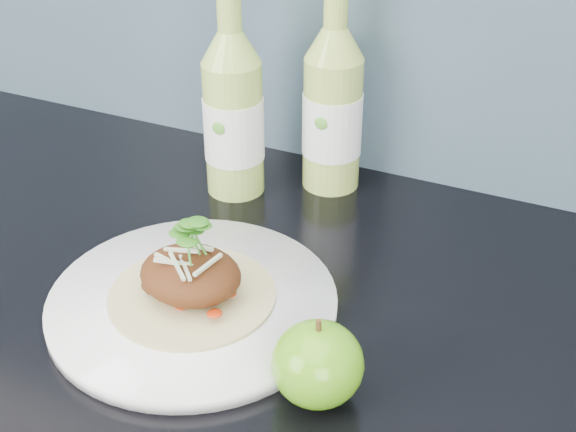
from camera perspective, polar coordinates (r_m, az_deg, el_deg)
name	(u,v)px	position (r m, az deg, el deg)	size (l,w,h in m)	color
dinner_plate	(193,303)	(0.83, -6.79, -6.16)	(0.33, 0.33, 0.02)	white
pork_taco	(190,273)	(0.81, -6.95, -4.07)	(0.17, 0.17, 0.10)	tan
green_apple	(318,364)	(0.71, 2.12, -10.47)	(0.10, 0.10, 0.09)	#56900F
cider_bottle_left	(233,114)	(0.99, -3.91, 7.23)	(0.08, 0.08, 0.28)	#A4C652
cider_bottle_right	(333,110)	(1.00, 3.19, 7.56)	(0.10, 0.10, 0.28)	#A5C050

